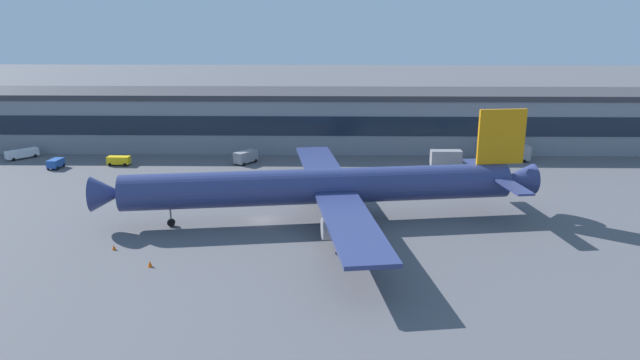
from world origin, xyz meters
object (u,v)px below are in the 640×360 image
crew_van (245,157)px  traffic_cone_2 (114,247)px  airliner (326,186)px  belt_loader (21,153)px  follow_me_car (118,160)px  baggage_tug (55,163)px  traffic_cone_0 (345,255)px  stair_truck (445,158)px  fuel_truck (509,152)px  traffic_cone_1 (150,264)px  traffic_cone_3 (348,246)px

crew_van → traffic_cone_2: (-10.28, -46.30, -1.13)m
airliner → belt_loader: bearing=149.9°
belt_loader → follow_me_car: bearing=-13.3°
airliner → belt_loader: airliner is taller
baggage_tug → traffic_cone_0: bearing=-37.7°
stair_truck → follow_me_car: stair_truck is taller
baggage_tug → fuel_truck: 91.90m
airliner → baggage_tug: size_ratio=17.32×
airliner → fuel_truck: size_ratio=7.68×
fuel_truck → traffic_cone_0: (-35.31, -51.33, -1.58)m
fuel_truck → traffic_cone_1: bearing=-137.1°
baggage_tug → traffic_cone_2: size_ratio=5.63×
baggage_tug → stair_truck: size_ratio=0.62×
traffic_cone_0 → traffic_cone_3: 3.15m
airliner → crew_van: (-16.79, 34.21, -3.69)m
airliner → follow_me_car: (-42.21, 32.14, -4.05)m
crew_van → baggage_tug: bearing=-172.7°
fuel_truck → crew_van: bearing=-176.8°
traffic_cone_3 → belt_loader: bearing=144.4°
airliner → traffic_cone_3: 12.36m
airliner → traffic_cone_2: (-27.07, -12.10, -4.81)m
airliner → baggage_tug: bearing=151.3°
traffic_cone_1 → traffic_cone_3: 24.68m
baggage_tug → traffic_cone_0: 71.12m
belt_loader → baggage_tug: bearing=-36.2°
baggage_tug → crew_van: 37.32m
belt_loader → traffic_cone_0: size_ratio=10.42×
belt_loader → fuel_truck: 102.55m
airliner → stair_truck: size_ratio=10.76×
baggage_tug → traffic_cone_1: size_ratio=5.02×
traffic_cone_2 → traffic_cone_3: (30.10, 1.11, 0.01)m
stair_truck → belt_loader: size_ratio=0.96×
baggage_tug → traffic_cone_1: (32.96, -46.69, -0.71)m
stair_truck → baggage_tug: bearing=-178.6°
airliner → fuel_truck: 53.15m
airliner → belt_loader: (-64.79, 37.49, -3.99)m
traffic_cone_2 → baggage_tug: bearing=122.8°
traffic_cone_0 → traffic_cone_3: traffic_cone_3 is taller
belt_loader → crew_van: crew_van is taller
traffic_cone_1 → traffic_cone_3: (23.87, 6.28, -0.03)m
follow_me_car → traffic_cone_3: bearing=-43.6°
stair_truck → crew_van: (-40.16, 2.88, -0.52)m
traffic_cone_0 → crew_van: bearing=111.7°
belt_loader → stair_truck: bearing=-4.0°
crew_van → belt_loader: bearing=176.1°
belt_loader → traffic_cone_2: size_ratio=9.41×
airliner → stair_truck: bearing=53.3°
traffic_cone_3 → traffic_cone_2: bearing=-177.9°
follow_me_car → traffic_cone_0: size_ratio=7.42×
fuel_truck → traffic_cone_2: size_ratio=12.68×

